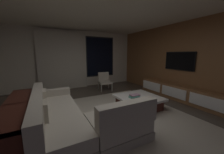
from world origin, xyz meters
name	(u,v)px	position (x,y,z in m)	size (l,w,h in m)	color
floor	(109,118)	(0.00, 0.00, 0.00)	(9.20, 9.20, 0.00)	#473D33
back_wall_with_window	(74,59)	(-0.06, 3.62, 1.34)	(6.60, 0.30, 2.70)	beige
media_wall	(188,61)	(3.06, 0.00, 1.35)	(0.12, 7.80, 2.70)	brown
ceiling	(108,2)	(0.00, 0.00, 2.70)	(8.20, 8.20, 0.00)	beige
area_rug	(123,116)	(0.35, -0.10, 0.01)	(3.20, 3.80, 0.01)	#ADA391
sectional_couch	(72,118)	(-0.93, -0.17, 0.29)	(1.98, 2.50, 0.82)	#A49C8C
coffee_table	(139,102)	(1.05, 0.12, 0.19)	(1.16, 1.16, 0.36)	#471E15
book_stack_on_coffee_table	(134,96)	(0.88, 0.11, 0.40)	(0.30, 0.19, 0.09)	#549380
accent_chair_near_window	(104,80)	(1.02, 2.47, 0.43)	(0.61, 0.63, 0.78)	#B2ADA0
media_console	(178,93)	(2.77, 0.05, 0.25)	(0.46, 3.10, 0.52)	brown
mounted_tv	(179,61)	(2.95, 0.25, 1.35)	(0.05, 1.13, 0.65)	black
console_table_behind_couch	(18,121)	(-1.84, -0.04, 0.41)	(0.40, 2.10, 0.74)	#471E15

